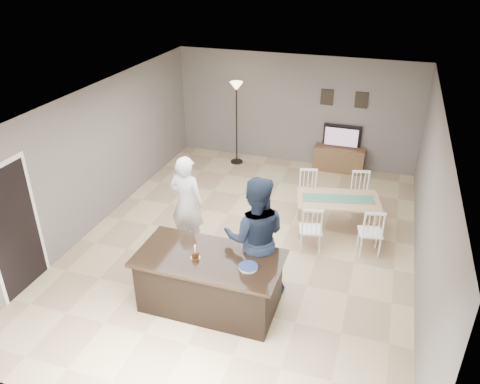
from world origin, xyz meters
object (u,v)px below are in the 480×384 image
(kitchen_island, at_px, (210,281))
(plate_stack, at_px, (248,267))
(man, at_px, (255,237))
(birthday_cake, at_px, (195,255))
(television, at_px, (342,136))
(floor_lamp, at_px, (236,101))
(dining_table, at_px, (338,205))
(tv_console, at_px, (339,159))
(woman, at_px, (187,204))

(kitchen_island, bearing_deg, plate_stack, -7.41)
(man, bearing_deg, birthday_cake, 27.09)
(birthday_cake, bearing_deg, kitchen_island, 24.23)
(television, bearing_deg, floor_lamp, 8.93)
(television, bearing_deg, plate_stack, 84.28)
(floor_lamp, bearing_deg, kitchen_island, -75.67)
(television, xyz_separation_m, dining_table, (0.33, -2.91, -0.27))
(tv_console, relative_size, plate_stack, 4.36)
(floor_lamp, bearing_deg, plate_stack, -69.73)
(kitchen_island, bearing_deg, man, 45.33)
(dining_table, bearing_deg, television, 83.17)
(tv_console, xyz_separation_m, birthday_cake, (-1.38, -5.65, 0.65))
(tv_console, distance_m, plate_stack, 5.71)
(kitchen_island, distance_m, man, 0.95)
(woman, bearing_deg, man, 157.38)
(tv_console, xyz_separation_m, woman, (-2.15, -4.22, 0.61))
(woman, xyz_separation_m, plate_stack, (1.58, -1.43, 0.02))
(woman, relative_size, dining_table, 0.90)
(plate_stack, bearing_deg, kitchen_island, 172.59)
(kitchen_island, xyz_separation_m, floor_lamp, (-1.34, 5.24, 1.15))
(kitchen_island, height_order, tv_console, kitchen_island)
(kitchen_island, relative_size, man, 1.07)
(birthday_cake, height_order, plate_stack, birthday_cake)
(television, relative_size, dining_table, 0.46)
(kitchen_island, bearing_deg, tv_console, 77.84)
(dining_table, bearing_deg, plate_stack, -121.00)
(plate_stack, height_order, dining_table, plate_stack)
(woman, distance_m, floor_lamp, 3.97)
(woman, relative_size, plate_stack, 6.58)
(kitchen_island, relative_size, tv_console, 1.79)
(woman, bearing_deg, television, -111.06)
(tv_console, bearing_deg, dining_table, -83.46)
(kitchen_island, xyz_separation_m, birthday_cake, (-0.18, -0.08, 0.50))
(birthday_cake, relative_size, plate_stack, 0.80)
(tv_console, xyz_separation_m, television, (0.00, 0.07, 0.56))
(plate_stack, height_order, floor_lamp, floor_lamp)
(television, relative_size, birthday_cake, 4.13)
(woman, height_order, birthday_cake, woman)
(kitchen_island, relative_size, birthday_cake, 9.72)
(man, relative_size, plate_stack, 7.32)
(kitchen_island, relative_size, dining_table, 1.07)
(birthday_cake, relative_size, floor_lamp, 0.11)
(birthday_cake, xyz_separation_m, dining_table, (1.70, 2.81, -0.36))
(woman, bearing_deg, tv_console, -111.44)
(television, height_order, birthday_cake, television)
(plate_stack, distance_m, dining_table, 2.97)
(plate_stack, relative_size, dining_table, 0.14)
(tv_console, distance_m, television, 0.57)
(birthday_cake, relative_size, dining_table, 0.11)
(man, xyz_separation_m, dining_table, (0.98, 2.18, -0.41))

